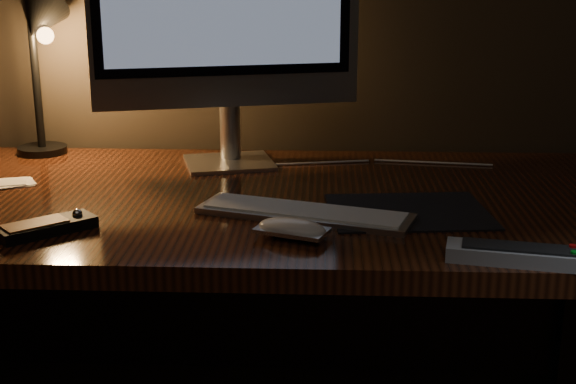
{
  "coord_description": "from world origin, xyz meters",
  "views": [
    {
      "loc": [
        0.15,
        0.39,
        1.19
      ],
      "look_at": [
        0.09,
        1.73,
        0.79
      ],
      "focal_mm": 50.0,
      "sensor_mm": 36.0,
      "label": 1
    }
  ],
  "objects_px": {
    "desk_lamp": "(39,44)",
    "monitor": "(225,0)",
    "desk": "(249,246)",
    "tv_remote": "(524,255)",
    "keyboard": "(305,213)",
    "media_remote": "(46,226)",
    "mouse": "(292,231)"
  },
  "relations": [
    {
      "from": "monitor",
      "to": "mouse",
      "type": "xyz_separation_m",
      "value": [
        0.16,
        -0.47,
        -0.34
      ]
    },
    {
      "from": "desk",
      "to": "mouse",
      "type": "distance_m",
      "value": 0.35
    },
    {
      "from": "keyboard",
      "to": "tv_remote",
      "type": "height_order",
      "value": "tv_remote"
    },
    {
      "from": "keyboard",
      "to": "media_remote",
      "type": "bearing_deg",
      "value": -148.13
    },
    {
      "from": "tv_remote",
      "to": "media_remote",
      "type": "bearing_deg",
      "value": -176.55
    },
    {
      "from": "desk",
      "to": "monitor",
      "type": "xyz_separation_m",
      "value": [
        -0.06,
        0.16,
        0.48
      ]
    },
    {
      "from": "monitor",
      "to": "mouse",
      "type": "relative_size",
      "value": 5.14
    },
    {
      "from": "mouse",
      "to": "desk_lamp",
      "type": "relative_size",
      "value": 0.31
    },
    {
      "from": "monitor",
      "to": "tv_remote",
      "type": "xyz_separation_m",
      "value": [
        0.51,
        -0.56,
        -0.34
      ]
    },
    {
      "from": "monitor",
      "to": "tv_remote",
      "type": "height_order",
      "value": "monitor"
    },
    {
      "from": "mouse",
      "to": "media_remote",
      "type": "relative_size",
      "value": 0.74
    },
    {
      "from": "keyboard",
      "to": "desk_lamp",
      "type": "height_order",
      "value": "desk_lamp"
    },
    {
      "from": "desk",
      "to": "monitor",
      "type": "bearing_deg",
      "value": 110.11
    },
    {
      "from": "keyboard",
      "to": "media_remote",
      "type": "distance_m",
      "value": 0.44
    },
    {
      "from": "desk_lamp",
      "to": "mouse",
      "type": "bearing_deg",
      "value": -60.09
    },
    {
      "from": "desk",
      "to": "media_remote",
      "type": "distance_m",
      "value": 0.45
    },
    {
      "from": "desk_lamp",
      "to": "monitor",
      "type": "bearing_deg",
      "value": -25.61
    },
    {
      "from": "media_remote",
      "to": "desk_lamp",
      "type": "height_order",
      "value": "desk_lamp"
    },
    {
      "from": "desk",
      "to": "keyboard",
      "type": "relative_size",
      "value": 4.22
    },
    {
      "from": "desk",
      "to": "tv_remote",
      "type": "distance_m",
      "value": 0.62
    },
    {
      "from": "media_remote",
      "to": "desk_lamp",
      "type": "bearing_deg",
      "value": 66.36
    },
    {
      "from": "keyboard",
      "to": "desk_lamp",
      "type": "bearing_deg",
      "value": 163.01
    },
    {
      "from": "monitor",
      "to": "desk_lamp",
      "type": "xyz_separation_m",
      "value": [
        -0.42,
        0.06,
        -0.1
      ]
    },
    {
      "from": "keyboard",
      "to": "mouse",
      "type": "bearing_deg",
      "value": -81.31
    },
    {
      "from": "monitor",
      "to": "media_remote",
      "type": "bearing_deg",
      "value": -133.64
    },
    {
      "from": "desk",
      "to": "tv_remote",
      "type": "xyz_separation_m",
      "value": [
        0.45,
        -0.41,
        0.14
      ]
    },
    {
      "from": "monitor",
      "to": "desk_lamp",
      "type": "relative_size",
      "value": 1.58
    },
    {
      "from": "tv_remote",
      "to": "monitor",
      "type": "bearing_deg",
      "value": 143.08
    },
    {
      "from": "mouse",
      "to": "media_remote",
      "type": "bearing_deg",
      "value": -160.08
    },
    {
      "from": "desk",
      "to": "desk_lamp",
      "type": "distance_m",
      "value": 0.65
    },
    {
      "from": "tv_remote",
      "to": "desk_lamp",
      "type": "bearing_deg",
      "value": 157.32
    },
    {
      "from": "monitor",
      "to": "media_remote",
      "type": "xyz_separation_m",
      "value": [
        -0.25,
        -0.46,
        -0.34
      ]
    }
  ]
}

